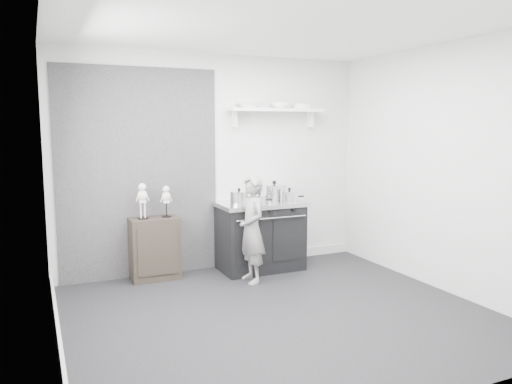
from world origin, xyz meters
TOP-DOWN VIEW (x-y plane):
  - ground at (0.00, 0.00)m, footprint 4.00×4.00m
  - room_shell at (-0.09, 0.15)m, footprint 4.02×3.62m
  - wall_shelf at (0.80, 1.68)m, footprint 1.30×0.26m
  - stove at (0.49, 1.48)m, footprint 1.08×0.68m
  - side_cabinet at (-0.83, 1.61)m, footprint 0.57×0.33m
  - child at (0.18, 1.04)m, footprint 0.31×0.46m
  - pot_front_left at (0.16, 1.38)m, footprint 0.31×0.22m
  - pot_back_right at (0.74, 1.59)m, footprint 0.39×0.31m
  - pot_front_right at (0.80, 1.30)m, footprint 0.32×0.24m
  - pot_front_center at (0.39, 1.30)m, footprint 0.26×0.18m
  - skeleton_full at (-0.96, 1.61)m, footprint 0.14×0.09m
  - skeleton_torso at (-0.68, 1.61)m, footprint 0.12×0.08m
  - bowl_large at (0.41, 1.67)m, footprint 0.28×0.28m
  - bowl_small at (0.86, 1.67)m, footprint 0.23×0.23m
  - plate_stack at (1.18, 1.67)m, footprint 0.26×0.26m

SIDE VIEW (x-z plane):
  - ground at x=0.00m, z-range 0.00..0.00m
  - side_cabinet at x=-0.83m, z-range 0.00..0.74m
  - stove at x=0.49m, z-range 0.00..0.87m
  - child at x=0.18m, z-range 0.00..1.25m
  - pot_front_center at x=0.39m, z-range 0.85..1.00m
  - pot_front_right at x=0.80m, z-range 0.85..1.03m
  - pot_front_left at x=0.16m, z-range 0.85..1.05m
  - skeleton_torso at x=-0.68m, z-range 0.74..1.17m
  - pot_back_right at x=0.74m, z-range 0.84..1.09m
  - skeleton_full at x=-0.96m, z-range 0.74..1.22m
  - room_shell at x=-0.09m, z-range 0.28..2.99m
  - wall_shelf at x=0.80m, z-range 1.89..2.13m
  - plate_stack at x=1.18m, z-range 2.04..2.10m
  - bowl_large at x=0.41m, z-range 2.04..2.11m
  - bowl_small at x=0.86m, z-range 2.04..2.11m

